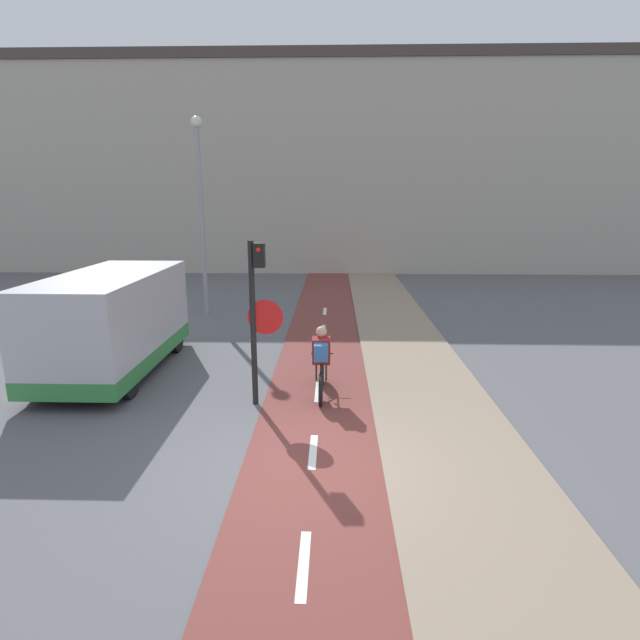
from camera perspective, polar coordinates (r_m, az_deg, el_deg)
The scene contains 8 objects.
ground_plane at distance 7.74m, azimuth -0.96°, elevation -16.70°, with size 120.00×120.00×0.00m, color #5B5B60.
bike_lane at distance 7.74m, azimuth -0.96°, elevation -16.62°, with size 2.11×60.00×0.02m.
sidewalk_strip at distance 7.96m, azimuth 16.17°, elevation -16.16°, with size 2.40×60.00×0.05m.
building_row_background at distance 28.71m, azimuth 1.03°, elevation 16.96°, with size 60.00×5.20×10.96m.
traffic_light_pole at distance 9.38m, azimuth -7.22°, elevation 1.64°, with size 0.67×0.25×3.18m.
street_lamp_far at distance 17.32m, azimuth -13.49°, elevation 13.59°, with size 0.36×0.36×6.44m.
cyclist_near at distance 10.05m, azimuth 0.15°, elevation -4.90°, with size 0.46×1.71×1.45m.
van at distance 12.26m, azimuth -22.59°, elevation -0.46°, with size 2.04×4.75×2.28m.
Camera 1 is at (0.31, -6.66, 3.94)m, focal length 28.00 mm.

